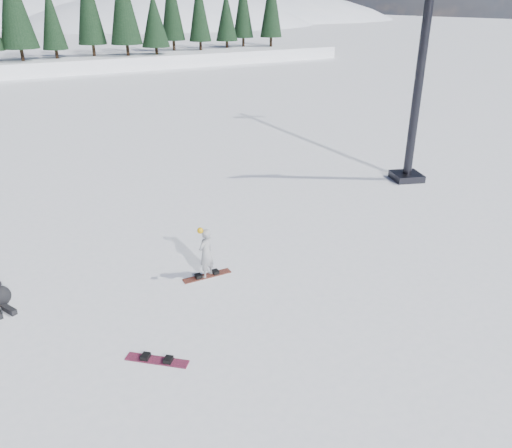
{
  "coord_description": "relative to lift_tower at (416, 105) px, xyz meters",
  "views": [
    {
      "loc": [
        -2.85,
        -11.27,
        7.65
      ],
      "look_at": [
        4.51,
        1.27,
        1.1
      ],
      "focal_mm": 35.0,
      "sensor_mm": 36.0,
      "label": 1
    }
  ],
  "objects": [
    {
      "name": "ground",
      "position": [
        -14.33,
        -4.18,
        -3.44
      ],
      "size": [
        420.0,
        420.0,
        0.0
      ],
      "primitive_type": "plane",
      "color": "white",
      "rests_on": "ground"
    },
    {
      "name": "lift_tower",
      "position": [
        0.0,
        0.0,
        0.0
      ],
      "size": [
        2.27,
        1.63,
        8.44
      ],
      "rotation": [
        0.0,
        0.0,
        -0.36
      ],
      "color": "black",
      "rests_on": "ground"
    },
    {
      "name": "snowboarder_woman",
      "position": [
        -11.82,
        -3.38,
        -2.64
      ],
      "size": [
        0.68,
        0.6,
        1.72
      ],
      "rotation": [
        0.0,
        0.0,
        3.62
      ],
      "color": "#96979B",
      "rests_on": "ground"
    },
    {
      "name": "seated_rider",
      "position": [
        -17.35,
        -2.05,
        -3.13
      ],
      "size": [
        0.69,
        1.01,
        0.8
      ],
      "rotation": [
        0.0,
        0.0,
        0.3
      ],
      "color": "black",
      "rests_on": "ground"
    },
    {
      "name": "snowboard_woman",
      "position": [
        -11.82,
        -3.38,
        -3.42
      ],
      "size": [
        1.51,
        0.35,
        0.03
      ],
      "primitive_type": "cube",
      "rotation": [
        0.0,
        0.0,
        -0.05
      ],
      "color": "maroon",
      "rests_on": "ground"
    },
    {
      "name": "snowboard_loose_b",
      "position": [
        -14.48,
        -6.31,
        -3.42
      ],
      "size": [
        1.3,
        1.22,
        0.03
      ],
      "primitive_type": "cube",
      "rotation": [
        0.0,
        0.0,
        -0.74
      ],
      "color": "#982144",
      "rests_on": "ground"
    }
  ]
}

